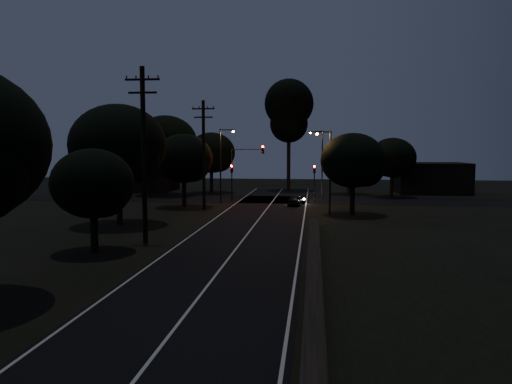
# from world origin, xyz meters

# --- Properties ---
(ground) EXTENTS (160.00, 160.00, 0.00)m
(ground) POSITION_xyz_m (0.00, 0.00, 0.00)
(ground) COLOR black
(road_surface) EXTENTS (60.00, 70.00, 0.03)m
(road_surface) POSITION_xyz_m (0.00, 31.12, 0.01)
(road_surface) COLOR black
(road_surface) RESTS_ON ground
(retaining_wall) EXTENTS (6.93, 26.00, 1.60)m
(retaining_wall) POSITION_xyz_m (7.74, 3.00, 0.62)
(retaining_wall) COLOR black
(retaining_wall) RESTS_ON ground
(utility_pole_mid) EXTENTS (2.20, 0.30, 11.00)m
(utility_pole_mid) POSITION_xyz_m (-6.00, 15.00, 5.74)
(utility_pole_mid) COLOR black
(utility_pole_mid) RESTS_ON ground
(utility_pole_far) EXTENTS (2.20, 0.30, 10.50)m
(utility_pole_far) POSITION_xyz_m (-6.00, 32.00, 5.48)
(utility_pole_far) COLOR black
(utility_pole_far) RESTS_ON ground
(tree_left_b) EXTENTS (4.71, 4.71, 5.99)m
(tree_left_b) POSITION_xyz_m (-7.83, 11.90, 3.88)
(tree_left_b) COLOR black
(tree_left_b) RESTS_ON ground
(tree_left_c) EXTENTS (7.41, 7.41, 9.36)m
(tree_left_c) POSITION_xyz_m (-10.24, 21.85, 6.06)
(tree_left_c) COLOR black
(tree_left_c) RESTS_ON ground
(tree_left_d) EXTENTS (5.84, 5.84, 7.40)m
(tree_left_d) POSITION_xyz_m (-8.29, 33.88, 4.80)
(tree_left_d) COLOR black
(tree_left_d) RESTS_ON ground
(tree_far_nw) EXTENTS (6.32, 6.32, 8.01)m
(tree_far_nw) POSITION_xyz_m (-8.78, 49.87, 5.19)
(tree_far_nw) COLOR black
(tree_far_nw) RESTS_ON ground
(tree_far_w) EXTENTS (7.87, 7.87, 10.03)m
(tree_far_w) POSITION_xyz_m (-13.72, 45.84, 6.52)
(tree_far_w) COLOR black
(tree_far_w) RESTS_ON ground
(tree_far_ne) EXTENTS (5.54, 5.54, 7.00)m
(tree_far_ne) POSITION_xyz_m (9.20, 49.89, 4.53)
(tree_far_ne) COLOR black
(tree_far_ne) RESTS_ON ground
(tree_far_e) EXTENTS (5.67, 5.67, 7.19)m
(tree_far_e) POSITION_xyz_m (14.20, 46.89, 4.66)
(tree_far_e) COLOR black
(tree_far_e) RESTS_ON ground
(tree_right_a) EXTENTS (5.76, 5.76, 7.32)m
(tree_right_a) POSITION_xyz_m (8.20, 29.88, 4.75)
(tree_right_a) COLOR black
(tree_right_a) RESTS_ON ground
(tall_pine) EXTENTS (6.83, 6.83, 15.51)m
(tall_pine) POSITION_xyz_m (1.00, 55.00, 11.19)
(tall_pine) COLOR black
(tall_pine) RESTS_ON ground
(building_left) EXTENTS (10.00, 8.00, 4.40)m
(building_left) POSITION_xyz_m (-20.00, 52.00, 2.20)
(building_left) COLOR black
(building_left) RESTS_ON ground
(building_right) EXTENTS (9.00, 7.00, 4.00)m
(building_right) POSITION_xyz_m (20.00, 53.00, 2.00)
(building_right) COLOR black
(building_right) RESTS_ON ground
(signal_left) EXTENTS (0.28, 0.35, 4.10)m
(signal_left) POSITION_xyz_m (-4.60, 39.99, 2.84)
(signal_left) COLOR black
(signal_left) RESTS_ON ground
(signal_right) EXTENTS (0.28, 0.35, 4.10)m
(signal_right) POSITION_xyz_m (4.60, 39.99, 2.84)
(signal_right) COLOR black
(signal_right) RESTS_ON ground
(signal_mast) EXTENTS (3.70, 0.35, 6.25)m
(signal_mast) POSITION_xyz_m (-2.91, 39.99, 4.34)
(signal_mast) COLOR black
(signal_mast) RESTS_ON ground
(streetlight_a) EXTENTS (1.66, 0.26, 8.00)m
(streetlight_a) POSITION_xyz_m (-5.31, 38.00, 4.64)
(streetlight_a) COLOR black
(streetlight_a) RESTS_ON ground
(streetlight_b) EXTENTS (1.66, 0.26, 8.00)m
(streetlight_b) POSITION_xyz_m (5.31, 44.00, 4.64)
(streetlight_b) COLOR black
(streetlight_b) RESTS_ON ground
(streetlight_c) EXTENTS (1.46, 0.26, 7.50)m
(streetlight_c) POSITION_xyz_m (5.83, 30.00, 4.35)
(streetlight_c) COLOR black
(streetlight_c) RESTS_ON ground
(car) EXTENTS (1.84, 3.38, 1.09)m
(car) POSITION_xyz_m (2.68, 36.42, 0.54)
(car) COLOR black
(car) RESTS_ON ground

